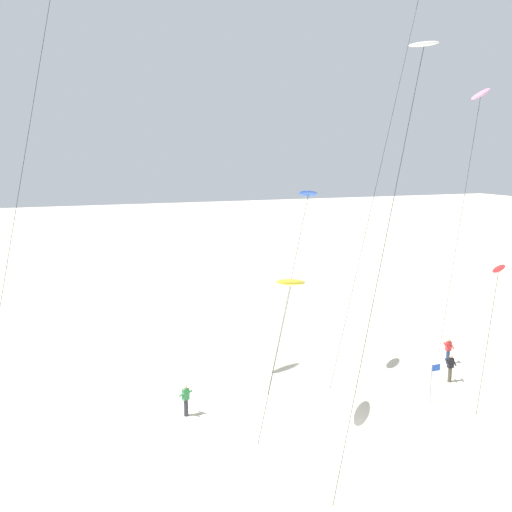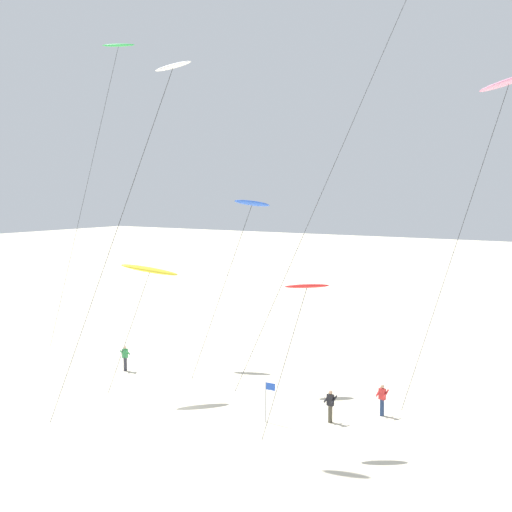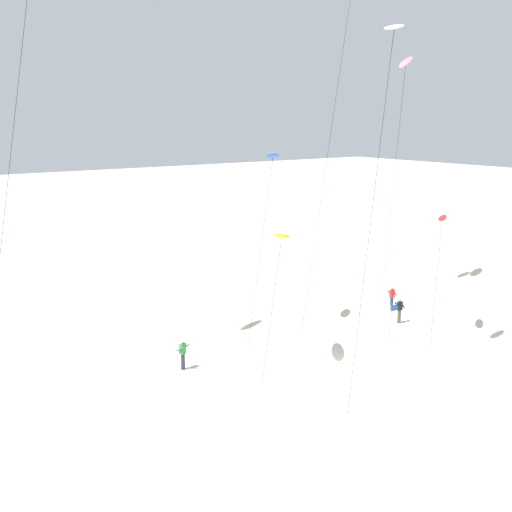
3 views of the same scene
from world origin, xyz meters
name	(u,v)px [view 2 (image 2 of 3)]	position (x,y,z in m)	size (l,w,h in m)	color
ground_plane	(161,409)	(0.00, 0.00, 0.00)	(260.00, 260.00, 0.00)	beige
kite_white	(170,76)	(2.07, -1.43, 17.18)	(6.59, 3.83, 17.92)	white
kite_red	(306,288)	(8.73, 0.13, 7.27)	(2.78, 1.87, 7.53)	red
kite_blue	(251,205)	(1.18, 7.10, 10.82)	(4.32, 2.84, 11.30)	blue
kite_pink	(508,84)	(15.30, 9.40, 17.11)	(5.87, 3.66, 17.93)	pink
kite_yellow	(150,270)	(-2.26, 1.77, 7.19)	(3.65, 2.78, 7.71)	yellow
kite_green	(117,51)	(-11.79, 9.29, 21.70)	(6.16, 3.65, 22.31)	green
kite_flyer_nearest	(382,399)	(10.45, 5.35, 0.89)	(0.58, 0.56, 1.67)	navy
kite_flyer_middle	(330,405)	(8.61, 3.00, 0.89)	(0.60, 0.58, 1.67)	#4C4738
kite_flyer_furthest	(125,357)	(-6.86, 4.40, 0.89)	(0.67, 0.66, 1.67)	#33333D
marker_flag	(268,394)	(5.98, 1.28, 1.49)	(0.57, 0.05, 2.10)	gray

